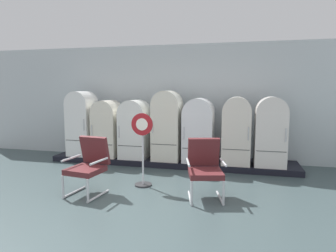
{
  "coord_description": "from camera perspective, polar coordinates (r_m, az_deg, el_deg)",
  "views": [
    {
      "loc": [
        1.58,
        -3.72,
        1.81
      ],
      "look_at": [
        0.0,
        2.75,
        0.96
      ],
      "focal_mm": 31.24,
      "sensor_mm": 36.0,
      "label": 1
    }
  ],
  "objects": [
    {
      "name": "refrigerator_3",
      "position": [
        6.88,
        -0.15,
        0.54
      ],
      "size": [
        0.64,
        0.68,
        1.63
      ],
      "color": "silver",
      "rests_on": "display_plinth"
    },
    {
      "name": "armchair_right",
      "position": [
        4.94,
        7.19,
        -7.74
      ],
      "size": [
        0.71,
        0.77,
        0.98
      ],
      "color": "silver",
      "rests_on": "ground"
    },
    {
      "name": "refrigerator_4",
      "position": [
        6.77,
        5.99,
        -0.43
      ],
      "size": [
        0.68,
        0.71,
        1.47
      ],
      "color": "white",
      "rests_on": "display_plinth"
    },
    {
      "name": "armchair_left",
      "position": [
        5.25,
        -15.2,
        -7.04
      ],
      "size": [
        0.67,
        0.73,
        0.98
      ],
      "color": "silver",
      "rests_on": "ground"
    },
    {
      "name": "display_plinth",
      "position": [
        7.14,
        0.52,
        -6.85
      ],
      "size": [
        5.86,
        0.95,
        0.13
      ],
      "primitive_type": "cube",
      "color": "black",
      "rests_on": "ground"
    },
    {
      "name": "sign_stand",
      "position": [
        5.46,
        -4.97,
        -5.29
      ],
      "size": [
        0.41,
        0.32,
        1.37
      ],
      "color": "#2D2D30",
      "rests_on": "ground"
    },
    {
      "name": "back_wall",
      "position": [
        7.55,
        1.63,
        4.69
      ],
      "size": [
        11.76,
        0.12,
        2.91
      ],
      "color": "silver",
      "rests_on": "ground"
    },
    {
      "name": "refrigerator_0",
      "position": [
        7.72,
        -16.41,
        0.92
      ],
      "size": [
        0.6,
        0.68,
        1.62
      ],
      "color": "white",
      "rests_on": "display_plinth"
    },
    {
      "name": "refrigerator_6",
      "position": [
        6.7,
        19.38,
        -0.66
      ],
      "size": [
        0.65,
        0.63,
        1.51
      ],
      "color": "silver",
      "rests_on": "display_plinth"
    },
    {
      "name": "refrigerator_2",
      "position": [
        7.15,
        -6.5,
        -0.26
      ],
      "size": [
        0.65,
        0.71,
        1.41
      ],
      "color": "white",
      "rests_on": "display_plinth"
    },
    {
      "name": "refrigerator_5",
      "position": [
        6.7,
        13.21,
        -0.46
      ],
      "size": [
        0.62,
        0.69,
        1.5
      ],
      "color": "silver",
      "rests_on": "display_plinth"
    },
    {
      "name": "ground",
      "position": [
        4.44,
        -8.85,
        -17.25
      ],
      "size": [
        12.0,
        10.0,
        0.05
      ],
      "primitive_type": "cube",
      "color": "#3A494B"
    },
    {
      "name": "refrigerator_1",
      "position": [
        7.42,
        -11.75,
        -0.13
      ],
      "size": [
        0.6,
        0.7,
        1.4
      ],
      "color": "silver",
      "rests_on": "display_plinth"
    }
  ]
}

